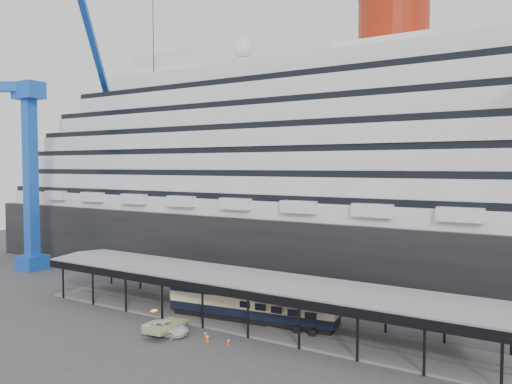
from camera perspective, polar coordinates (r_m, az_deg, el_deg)
ground at (r=53.36m, az=-4.19°, el=-16.03°), size 200.00×200.00×0.00m
cruise_ship at (r=78.59m, az=9.65°, el=3.66°), size 130.00×30.00×43.90m
platform_canopy at (r=56.60m, az=-1.15°, el=-12.40°), size 56.00×9.18×5.30m
crane_blue at (r=90.79m, az=-23.78°, el=4.37°), size 22.63×19.19×47.60m
port_truck at (r=54.07m, az=-10.28°, el=-15.04°), size 5.18×2.81×1.38m
pullman_carriage at (r=56.25m, az=-0.56°, el=-12.49°), size 19.74×5.01×19.22m
traffic_cone_left at (r=52.81m, az=-5.81°, el=-15.84°), size 0.38×0.38×0.69m
traffic_cone_mid at (r=50.66m, az=-3.18°, el=-16.67°), size 0.42×0.42×0.69m
traffic_cone_right at (r=51.57m, az=-5.59°, el=-16.23°), size 0.55×0.55×0.84m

